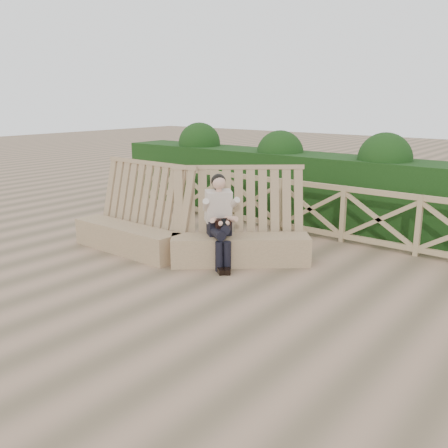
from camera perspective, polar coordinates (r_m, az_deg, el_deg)
The scene contains 5 objects.
ground at distance 7.60m, azimuth -3.40°, elevation -6.88°, with size 60.00×60.00×0.00m, color brown.
bench at distance 8.80m, azimuth -4.74°, elevation -1.12°, with size 4.24×2.14×1.62m.
woman at distance 8.27m, azimuth -0.48°, elevation 0.83°, with size 0.88×0.84×1.52m.
guardrail at distance 10.20m, azimuth 9.79°, elevation 1.71°, with size 10.10×0.09×1.10m.
hedge at distance 11.21m, azimuth 12.82°, elevation 3.73°, with size 12.00×1.20×1.50m, color black.
Camera 1 is at (4.75, -5.25, 2.75)m, focal length 40.00 mm.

